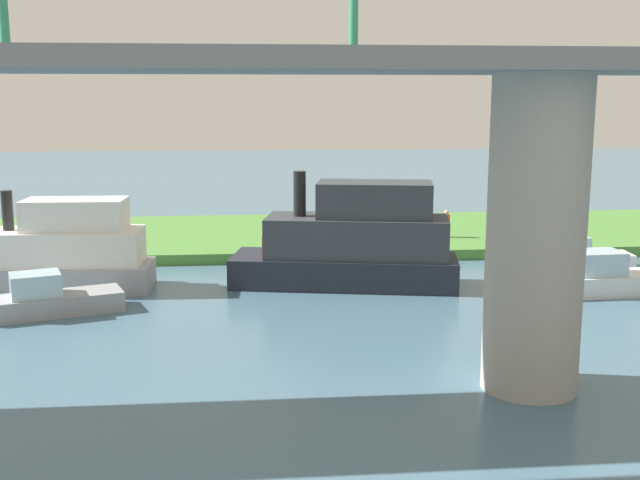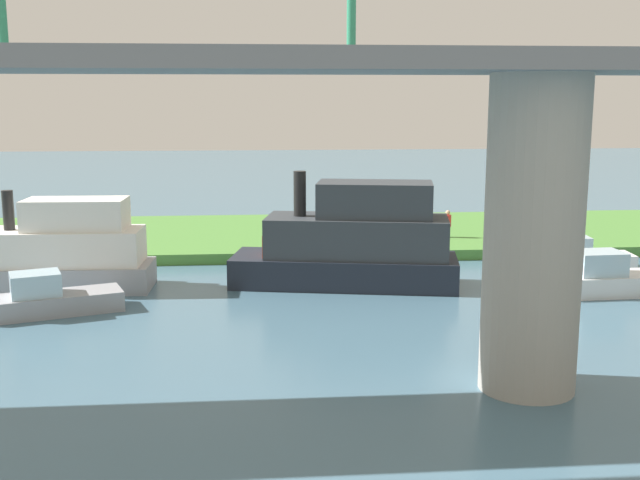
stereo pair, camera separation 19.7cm
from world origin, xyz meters
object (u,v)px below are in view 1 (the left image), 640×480
(person_on_bank, at_px, (446,223))
(riverboat_paddlewheel, at_px, (609,278))
(pontoon_yellow, at_px, (352,244))
(skiff_small, at_px, (50,299))
(bridge_pylon, at_px, (536,236))
(houseboat_blue, at_px, (579,256))
(mooring_post, at_px, (518,232))
(motorboat_white, at_px, (58,253))

(person_on_bank, xyz_separation_m, riverboat_paddlewheel, (-3.87, 9.99, -0.60))
(pontoon_yellow, distance_m, skiff_small, 11.64)
(bridge_pylon, xyz_separation_m, pontoon_yellow, (3.10, -11.63, -2.33))
(bridge_pylon, relative_size, houseboat_blue, 1.82)
(mooring_post, relative_size, riverboat_paddlewheel, 0.18)
(mooring_post, height_order, riverboat_paddlewheel, riverboat_paddlewheel)
(pontoon_yellow, bearing_deg, person_on_bank, -127.21)
(mooring_post, height_order, skiff_small, skiff_small)
(houseboat_blue, bearing_deg, person_on_bank, -49.44)
(riverboat_paddlewheel, height_order, motorboat_white, motorboat_white)
(person_on_bank, bearing_deg, mooring_post, 152.84)
(riverboat_paddlewheel, relative_size, skiff_small, 1.06)
(skiff_small, bearing_deg, riverboat_paddlewheel, -177.13)
(motorboat_white, bearing_deg, bridge_pylon, 141.06)
(pontoon_yellow, distance_m, motorboat_white, 11.63)
(pontoon_yellow, bearing_deg, riverboat_paddlewheel, 166.92)
(person_on_bank, relative_size, skiff_small, 0.29)
(motorboat_white, relative_size, houseboat_blue, 1.77)
(person_on_bank, height_order, motorboat_white, motorboat_white)
(bridge_pylon, bearing_deg, skiff_small, -30.36)
(mooring_post, height_order, houseboat_blue, mooring_post)
(mooring_post, bearing_deg, bridge_pylon, 71.45)
(person_on_bank, bearing_deg, houseboat_blue, 130.56)
(skiff_small, bearing_deg, pontoon_yellow, -163.40)
(pontoon_yellow, bearing_deg, motorboat_white, -1.38)
(person_on_bank, xyz_separation_m, mooring_post, (-3.18, 1.63, -0.23))
(houseboat_blue, bearing_deg, bridge_pylon, 61.92)
(bridge_pylon, xyz_separation_m, mooring_post, (-5.95, -17.72, -3.06))
(pontoon_yellow, distance_m, riverboat_paddlewheel, 10.06)
(motorboat_white, xyz_separation_m, houseboat_blue, (-22.15, -2.01, -0.95))
(riverboat_paddlewheel, bearing_deg, bridge_pylon, 54.65)
(pontoon_yellow, relative_size, skiff_small, 1.95)
(person_on_bank, relative_size, motorboat_white, 0.18)
(skiff_small, distance_m, houseboat_blue, 22.34)
(motorboat_white, bearing_deg, riverboat_paddlewheel, 173.21)
(mooring_post, relative_size, houseboat_blue, 0.21)
(bridge_pylon, xyz_separation_m, riverboat_paddlewheel, (-6.64, -9.36, -3.43))
(houseboat_blue, bearing_deg, pontoon_yellow, 12.27)
(bridge_pylon, relative_size, pontoon_yellow, 0.86)
(riverboat_paddlewheel, distance_m, motorboat_white, 21.54)
(bridge_pylon, bearing_deg, pontoon_yellow, -75.06)
(bridge_pylon, height_order, riverboat_paddlewheel, bridge_pylon)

